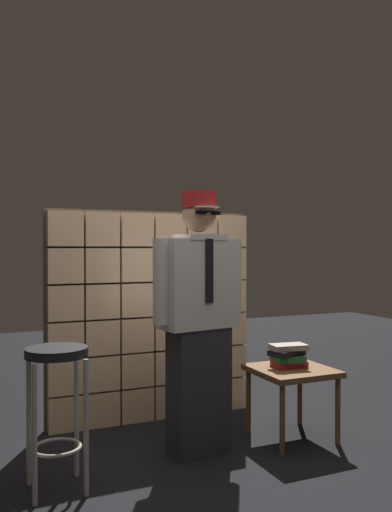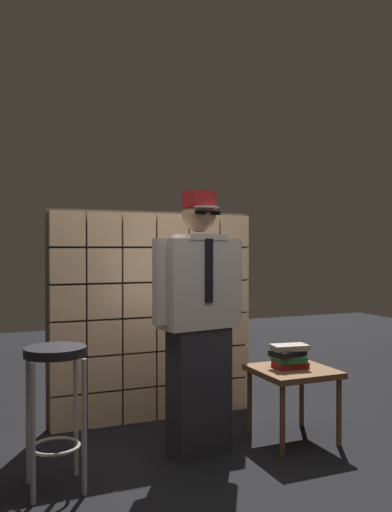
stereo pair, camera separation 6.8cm
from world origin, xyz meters
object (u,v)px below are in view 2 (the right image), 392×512
at_px(standing_person, 199,317).
at_px(side_table, 293,377).
at_px(bar_stool, 55,383).
at_px(book_stack, 289,356).

xyz_separation_m(standing_person, side_table, (0.69, -0.03, -0.45)).
bearing_deg(side_table, bar_stool, -174.97).
relative_size(standing_person, bar_stool, 2.15).
height_order(bar_stool, side_table, bar_stool).
distance_m(standing_person, side_table, 0.83).
bearing_deg(standing_person, book_stack, -10.55).
height_order(standing_person, side_table, standing_person).
relative_size(bar_stool, side_table, 1.51).
xyz_separation_m(bar_stool, book_stack, (1.61, 0.17, -0.01)).
bearing_deg(side_table, standing_person, 177.70).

